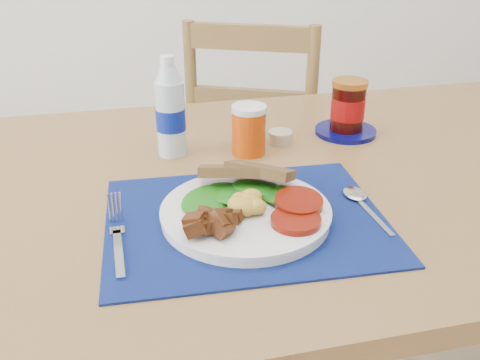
# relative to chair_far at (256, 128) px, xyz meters

# --- Properties ---
(table) EXTENTS (1.40, 0.90, 0.75)m
(table) POSITION_rel_chair_far_xyz_m (-0.03, -0.69, 0.10)
(table) COLOR brown
(table) RESTS_ON ground
(chair_far) EXTENTS (0.54, 0.53, 1.12)m
(chair_far) POSITION_rel_chair_far_xyz_m (0.00, 0.00, 0.00)
(chair_far) COLOR brown
(chair_far) RESTS_ON ground
(placemat) EXTENTS (0.46, 0.37, 0.00)m
(placemat) POSITION_rel_chair_far_xyz_m (-0.24, -0.84, 0.18)
(placemat) COLOR black
(placemat) RESTS_ON table
(breakfast_plate) EXTENTS (0.27, 0.27, 0.07)m
(breakfast_plate) POSITION_rel_chair_far_xyz_m (-0.24, -0.84, 0.20)
(breakfast_plate) COLOR silver
(breakfast_plate) RESTS_ON placemat
(fork) EXTENTS (0.02, 0.18, 0.00)m
(fork) POSITION_rel_chair_far_xyz_m (-0.44, -0.86, 0.19)
(fork) COLOR #B2B5BA
(fork) RESTS_ON placemat
(spoon) EXTENTS (0.04, 0.16, 0.00)m
(spoon) POSITION_rel_chair_far_xyz_m (-0.04, -0.84, 0.19)
(spoon) COLOR #B2B5BA
(spoon) RESTS_ON placemat
(water_bottle) EXTENTS (0.06, 0.06, 0.20)m
(water_bottle) POSITION_rel_chair_far_xyz_m (-0.32, -0.55, 0.27)
(water_bottle) COLOR #ADBFCC
(water_bottle) RESTS_ON table
(juice_glass) EXTENTS (0.07, 0.07, 0.10)m
(juice_glass) POSITION_rel_chair_far_xyz_m (-0.17, -0.58, 0.23)
(juice_glass) COLOR #B93C04
(juice_glass) RESTS_ON table
(ramekin) EXTENTS (0.05, 0.05, 0.03)m
(ramekin) POSITION_rel_chair_far_xyz_m (-0.09, -0.54, 0.19)
(ramekin) COLOR tan
(ramekin) RESTS_ON table
(jam_on_saucer) EXTENTS (0.14, 0.14, 0.12)m
(jam_on_saucer) POSITION_rel_chair_far_xyz_m (0.07, -0.52, 0.24)
(jam_on_saucer) COLOR #04074C
(jam_on_saucer) RESTS_ON table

